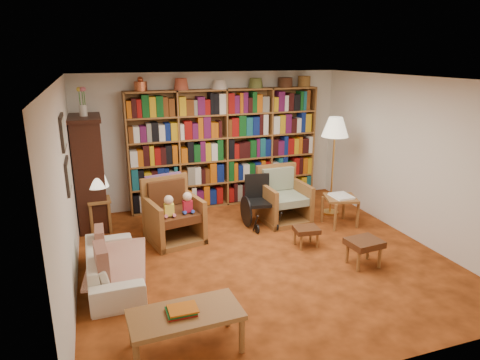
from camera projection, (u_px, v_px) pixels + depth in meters
name	position (u px, v px, depth m)	size (l,w,h in m)	color
floor	(261.00, 255.00, 6.20)	(5.00, 5.00, 0.00)	#B14F1B
ceiling	(263.00, 79.00, 5.49)	(5.00, 5.00, 0.00)	silver
wall_back	(213.00, 139.00, 8.12)	(5.00, 5.00, 0.00)	white
wall_front	(373.00, 247.00, 3.58)	(5.00, 5.00, 0.00)	white
wall_left	(66.00, 191.00, 5.07)	(5.00, 5.00, 0.00)	white
wall_right	(411.00, 158.00, 6.63)	(5.00, 5.00, 0.00)	white
bookshelf	(226.00, 144.00, 8.05)	(3.60, 0.30, 2.42)	brown
curio_cabinet	(89.00, 171.00, 7.04)	(0.50, 0.95, 2.40)	#34160E
framed_pictures	(66.00, 154.00, 5.24)	(0.03, 0.52, 0.97)	black
sofa	(113.00, 265.00, 5.42)	(0.62, 1.58, 0.46)	beige
sofa_throw	(117.00, 260.00, 5.42)	(0.71, 1.32, 0.04)	beige
cushion_left	(100.00, 240.00, 5.64)	(0.12, 0.37, 0.37)	maroon
cushion_right	(102.00, 264.00, 5.00)	(0.13, 0.42, 0.42)	maroon
side_table_lamp	(100.00, 208.00, 6.94)	(0.37, 0.37, 0.56)	brown
table_lamp	(97.00, 180.00, 6.80)	(0.35, 0.35, 0.48)	gold
armchair_leather	(173.00, 214.00, 6.69)	(0.93, 0.96, 0.98)	brown
armchair_sage	(282.00, 200.00, 7.48)	(0.78, 0.81, 0.94)	brown
wheelchair	(259.00, 203.00, 7.22)	(0.50, 0.69, 0.87)	black
floor_lamp	(335.00, 131.00, 7.43)	(0.47, 0.47, 1.76)	gold
side_table_papers	(340.00, 201.00, 7.20)	(0.63, 0.63, 0.53)	brown
footstool_a	(306.00, 231.00, 6.43)	(0.39, 0.35, 0.31)	#512E15
footstool_b	(364.00, 245.00, 5.83)	(0.48, 0.42, 0.38)	#512E15
coffee_table	(185.00, 317.00, 4.14)	(1.11, 0.59, 0.46)	brown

